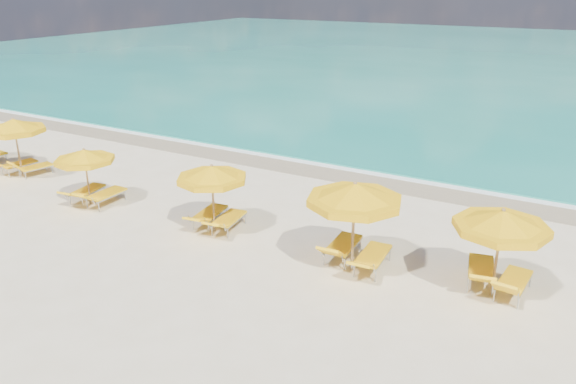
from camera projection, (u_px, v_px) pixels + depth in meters
The scene contains 20 objects.
ground_plane at pixel (264, 244), 16.92m from camera, with size 120.00×120.00×0.00m, color beige.
ocean at pixel (517, 60), 55.99m from camera, with size 120.00×80.00×0.30m, color #167C6A.
wet_sand_band at pixel (359, 175), 22.94m from camera, with size 120.00×2.60×0.01m, color tan.
foam_line at pixel (366, 170), 23.59m from camera, with size 120.00×1.20×0.03m, color white.
whitecap_near at pixel (328, 113), 33.52m from camera, with size 14.00×0.36×0.05m, color white.
umbrella_1 at pixel (14, 126), 22.11m from camera, with size 2.65×2.65×2.42m.
umbrella_2 at pixel (84, 156), 19.35m from camera, with size 2.46×2.46×2.07m.
umbrella_3 at pixel (212, 174), 17.17m from camera, with size 2.50×2.50×2.23m.
umbrella_4 at pixel (355, 195), 14.63m from camera, with size 2.85×2.85×2.61m.
umbrella_5 at pixel (502, 222), 13.51m from camera, with size 2.55×2.55×2.37m.
lounger_1_left at pixel (18, 168), 23.12m from camera, with size 0.82×1.87×0.80m.
lounger_1_right at pixel (35, 170), 22.84m from camera, with size 0.88×1.71×0.79m.
lounger_2_left at pixel (87, 195), 20.22m from camera, with size 0.86×1.92×0.72m.
lounger_2_right at pixel (105, 198), 19.83m from camera, with size 0.66×1.95×0.79m.
lounger_3_left at pixel (209, 218), 18.24m from camera, with size 0.89×2.01×0.70m.
lounger_3_right at pixel (228, 224), 17.81m from camera, with size 0.86×1.97×0.73m.
lounger_4_left at pixel (342, 251), 15.98m from camera, with size 0.79×2.07×0.87m.
lounger_4_right at pixel (372, 262), 15.37m from camera, with size 0.78×2.10×0.78m.
lounger_5_left at pixel (480, 275), 14.69m from camera, with size 1.04×2.09×0.84m.
lounger_5_right at pixel (512, 287), 14.12m from camera, with size 0.79×1.95×0.86m.
Camera 1 is at (8.15, -12.92, 7.48)m, focal length 35.00 mm.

